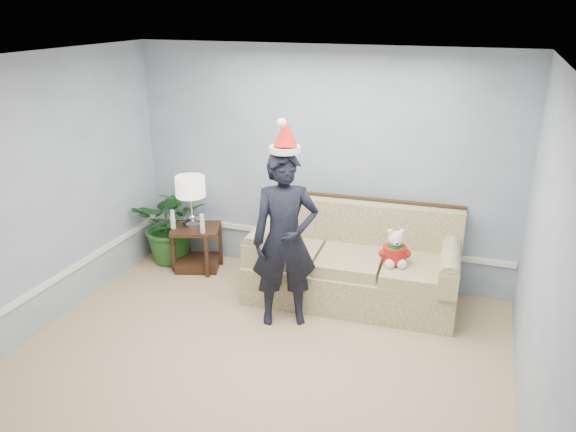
# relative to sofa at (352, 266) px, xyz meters

# --- Properties ---
(room_shell) EXTENTS (4.54, 5.04, 2.74)m
(room_shell) POSITION_rel_sofa_xyz_m (-0.53, -2.03, 0.97)
(room_shell) COLOR tan
(room_shell) RESTS_ON ground
(wainscot_trim) EXTENTS (4.49, 4.99, 0.06)m
(wainscot_trim) POSITION_rel_sofa_xyz_m (-1.71, -0.85, 0.07)
(wainscot_trim) COLOR white
(wainscot_trim) RESTS_ON room_shell
(sofa) EXTENTS (2.31, 1.09, 1.06)m
(sofa) POSITION_rel_sofa_xyz_m (0.00, 0.00, 0.00)
(sofa) COLOR #53592A
(sofa) RESTS_ON room_shell
(side_table) EXTENTS (0.69, 0.63, 0.55)m
(side_table) POSITION_rel_sofa_xyz_m (-1.97, 0.05, -0.16)
(side_table) COLOR #381F14
(side_table) RESTS_ON room_shell
(table_lamp) EXTENTS (0.36, 0.36, 0.63)m
(table_lamp) POSITION_rel_sofa_xyz_m (-2.02, 0.07, 0.66)
(table_lamp) COLOR silver
(table_lamp) RESTS_ON side_table
(candle_pair) EXTENTS (0.46, 0.06, 0.23)m
(candle_pair) POSITION_rel_sofa_xyz_m (-2.01, -0.08, 0.28)
(candle_pair) COLOR silver
(candle_pair) RESTS_ON side_table
(houseplant) EXTENTS (1.12, 1.05, 1.01)m
(houseplant) POSITION_rel_sofa_xyz_m (-2.36, 0.15, 0.13)
(houseplant) COLOR #1F511E
(houseplant) RESTS_ON room_shell
(man) EXTENTS (0.78, 0.67, 1.81)m
(man) POSITION_rel_sofa_xyz_m (-0.53, -0.73, 0.53)
(man) COLOR black
(man) RESTS_ON room_shell
(santa_hat) EXTENTS (0.36, 0.39, 0.35)m
(santa_hat) POSITION_rel_sofa_xyz_m (-0.53, -0.71, 1.57)
(santa_hat) COLOR silver
(santa_hat) RESTS_ON man
(teddy_bear) EXTENTS (0.31, 0.31, 0.40)m
(teddy_bear) POSITION_rel_sofa_xyz_m (0.48, -0.18, 0.32)
(teddy_bear) COLOR silver
(teddy_bear) RESTS_ON sofa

